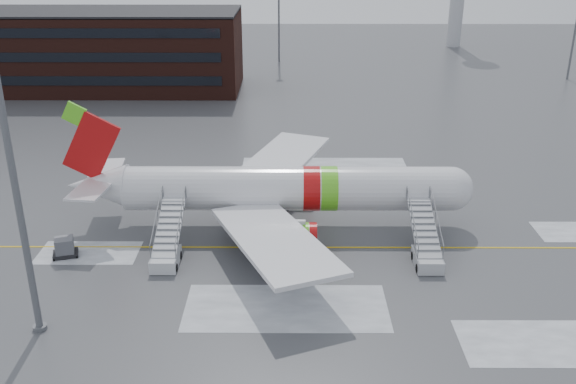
{
  "coord_description": "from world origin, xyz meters",
  "views": [
    {
      "loc": [
        -5.72,
        -47.79,
        24.32
      ],
      "look_at": [
        -5.93,
        1.23,
        4.0
      ],
      "focal_mm": 40.0,
      "sensor_mm": 36.0,
      "label": 1
    }
  ],
  "objects_px": {
    "airstair_aft": "(167,249)",
    "pushback_tug": "(283,243)",
    "airliner": "(277,189)",
    "uld_container": "(65,248)",
    "light_mast_near": "(10,157)",
    "airstair_fwd": "(426,249)"
  },
  "relations": [
    {
      "from": "pushback_tug",
      "to": "uld_container",
      "type": "height_order",
      "value": "pushback_tug"
    },
    {
      "from": "airstair_fwd",
      "to": "uld_container",
      "type": "bearing_deg",
      "value": 178.54
    },
    {
      "from": "airliner",
      "to": "uld_container",
      "type": "bearing_deg",
      "value": -160.9
    },
    {
      "from": "pushback_tug",
      "to": "light_mast_near",
      "type": "xyz_separation_m",
      "value": [
        -15.77,
        -10.92,
        11.16
      ]
    },
    {
      "from": "airliner",
      "to": "uld_container",
      "type": "distance_m",
      "value": 17.96
    },
    {
      "from": "uld_container",
      "to": "airstair_aft",
      "type": "bearing_deg",
      "value": -5.01
    },
    {
      "from": "airstair_aft",
      "to": "uld_container",
      "type": "relative_size",
      "value": 3.45
    },
    {
      "from": "airstair_aft",
      "to": "uld_container",
      "type": "xyz_separation_m",
      "value": [
        -8.29,
        0.73,
        -0.33
      ]
    },
    {
      "from": "pushback_tug",
      "to": "light_mast_near",
      "type": "relative_size",
      "value": 0.14
    },
    {
      "from": "airstair_fwd",
      "to": "airstair_aft",
      "type": "xyz_separation_m",
      "value": [
        -20.23,
        0.0,
        0.0
      ]
    },
    {
      "from": "uld_container",
      "to": "airstair_fwd",
      "type": "bearing_deg",
      "value": -1.46
    },
    {
      "from": "airliner",
      "to": "pushback_tug",
      "type": "distance_m",
      "value": 5.64
    },
    {
      "from": "airliner",
      "to": "light_mast_near",
      "type": "distance_m",
      "value": 23.54
    },
    {
      "from": "light_mast_near",
      "to": "airstair_aft",
      "type": "bearing_deg",
      "value": 54.29
    },
    {
      "from": "airstair_aft",
      "to": "pushback_tug",
      "type": "bearing_deg",
      "value": 10.0
    },
    {
      "from": "pushback_tug",
      "to": "light_mast_near",
      "type": "height_order",
      "value": "light_mast_near"
    },
    {
      "from": "airstair_aft",
      "to": "pushback_tug",
      "type": "relative_size",
      "value": 2.38
    },
    {
      "from": "light_mast_near",
      "to": "airstair_fwd",
      "type": "bearing_deg",
      "value": 19.09
    },
    {
      "from": "uld_container",
      "to": "light_mast_near",
      "type": "relative_size",
      "value": 0.1
    },
    {
      "from": "airliner",
      "to": "pushback_tug",
      "type": "relative_size",
      "value": 10.83
    },
    {
      "from": "airstair_fwd",
      "to": "light_mast_near",
      "type": "xyz_separation_m",
      "value": [
        -26.94,
        -9.32,
        10.84
      ]
    },
    {
      "from": "airstair_fwd",
      "to": "uld_container",
      "type": "xyz_separation_m",
      "value": [
        -28.52,
        0.73,
        -0.33
      ]
    }
  ]
}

